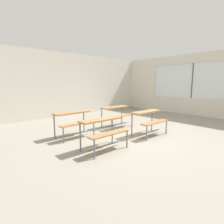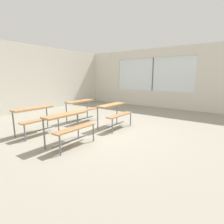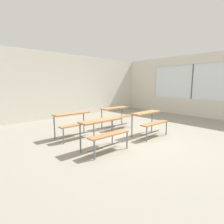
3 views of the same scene
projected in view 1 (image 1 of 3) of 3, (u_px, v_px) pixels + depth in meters
ground at (132, 138)px, 5.20m from camera, size 10.00×9.00×0.05m
wall_back at (61, 85)px, 8.23m from camera, size 10.00×0.12×3.00m
wall_right at (206, 86)px, 8.17m from camera, size 0.12×9.00×3.00m
desk_bench_r0c0 at (104, 127)px, 4.17m from camera, size 1.10×0.60×0.74m
desk_bench_r0c1 at (149, 117)px, 5.32m from camera, size 1.11×0.60×0.74m
desk_bench_r1c0 at (74, 118)px, 5.15m from camera, size 1.10×0.59×0.74m
desk_bench_r1c1 at (117, 112)px, 6.33m from camera, size 1.11×0.61×0.74m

